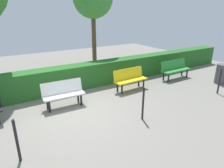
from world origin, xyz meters
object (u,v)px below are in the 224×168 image
object	(u,v)px
bench_white	(63,93)
trash_bin	(221,74)
bench_green	(175,68)
bench_yellow	(130,78)

from	to	relation	value
bench_white	trash_bin	world-z (taller)	trash_bin
bench_white	bench_green	bearing A→B (deg)	-176.30
bench_yellow	bench_white	size ratio (longest dim) A/B	1.04
bench_green	bench_white	world-z (taller)	same
bench_green	bench_yellow	distance (m)	2.67
bench_yellow	bench_green	bearing A→B (deg)	178.65
bench_green	trash_bin	xyz separation A→B (m)	(-1.19, 1.55, -0.05)
bench_yellow	trash_bin	bearing A→B (deg)	156.32
bench_yellow	trash_bin	xyz separation A→B (m)	(-3.86, 1.49, -0.05)
bench_yellow	bench_white	bearing A→B (deg)	-0.86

